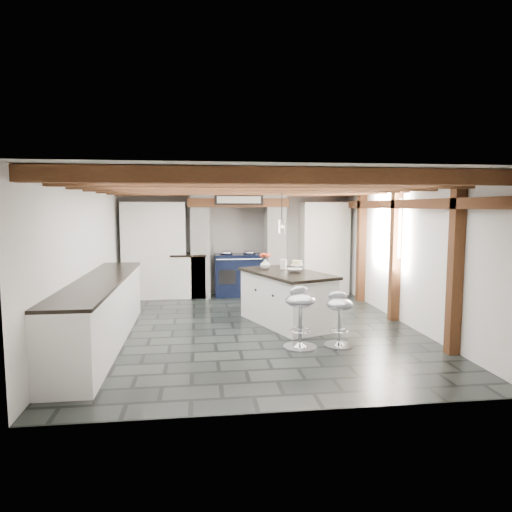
{
  "coord_description": "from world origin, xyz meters",
  "views": [
    {
      "loc": [
        -0.85,
        -7.01,
        1.91
      ],
      "look_at": [
        0.1,
        0.4,
        1.1
      ],
      "focal_mm": 32.0,
      "sensor_mm": 36.0,
      "label": 1
    }
  ],
  "objects": [
    {
      "name": "ground",
      "position": [
        0.0,
        0.0,
        0.0
      ],
      "size": [
        6.0,
        6.0,
        0.0
      ],
      "primitive_type": "plane",
      "color": "black",
      "rests_on": "ground"
    },
    {
      "name": "room_shell",
      "position": [
        -0.61,
        1.42,
        1.07
      ],
      "size": [
        6.0,
        6.03,
        6.0
      ],
      "color": "silver",
      "rests_on": "ground"
    },
    {
      "name": "range_cooker",
      "position": [
        0.0,
        2.68,
        0.47
      ],
      "size": [
        1.0,
        0.63,
        0.99
      ],
      "color": "black",
      "rests_on": "ground"
    },
    {
      "name": "kitchen_island",
      "position": [
        0.57,
        0.18,
        0.44
      ],
      "size": [
        1.47,
        1.94,
        1.14
      ],
      "rotation": [
        0.0,
        0.0,
        0.37
      ],
      "color": "white",
      "rests_on": "ground"
    },
    {
      "name": "bar_stool_near",
      "position": [
        1.05,
        -1.11,
        0.47
      ],
      "size": [
        0.47,
        0.47,
        0.75
      ],
      "rotation": [
        0.0,
        0.0,
        -0.34
      ],
      "color": "silver",
      "rests_on": "ground"
    },
    {
      "name": "bar_stool_far",
      "position": [
        0.5,
        -1.12,
        0.52
      ],
      "size": [
        0.54,
        0.54,
        0.84
      ],
      "rotation": [
        0.0,
        0.0,
        0.38
      ],
      "color": "silver",
      "rests_on": "ground"
    }
  ]
}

